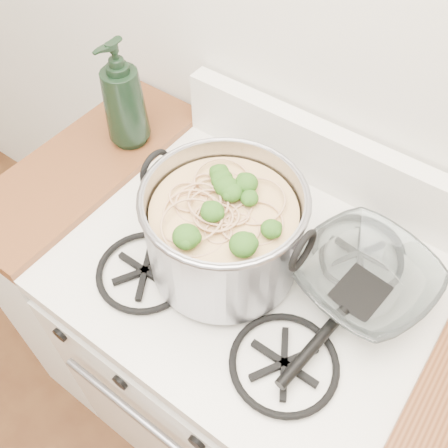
% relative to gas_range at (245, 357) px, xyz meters
% --- Properties ---
extents(gas_range, '(0.76, 0.66, 0.92)m').
position_rel_gas_range_xyz_m(gas_range, '(0.00, 0.00, 0.00)').
color(gas_range, white).
rests_on(gas_range, ground).
extents(counter_left, '(0.25, 0.65, 0.92)m').
position_rel_gas_range_xyz_m(counter_left, '(-0.51, 0.00, 0.02)').
color(counter_left, silver).
rests_on(counter_left, ground).
extents(stock_pot, '(0.34, 0.31, 0.21)m').
position_rel_gas_range_xyz_m(stock_pot, '(-0.05, -0.03, 0.59)').
color(stock_pot, '#9798A0').
rests_on(stock_pot, gas_range).
extents(spatula, '(0.32, 0.34, 0.02)m').
position_rel_gas_range_xyz_m(spatula, '(0.22, 0.06, 0.50)').
color(spatula, black).
rests_on(spatula, gas_range).
extents(glass_bowl, '(0.13, 0.13, 0.03)m').
position_rel_gas_range_xyz_m(glass_bowl, '(0.21, 0.08, 0.50)').
color(glass_bowl, white).
rests_on(glass_bowl, gas_range).
extents(bottle, '(0.11, 0.11, 0.28)m').
position_rel_gas_range_xyz_m(bottle, '(-0.46, 0.13, 0.62)').
color(bottle, black).
rests_on(bottle, counter_left).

